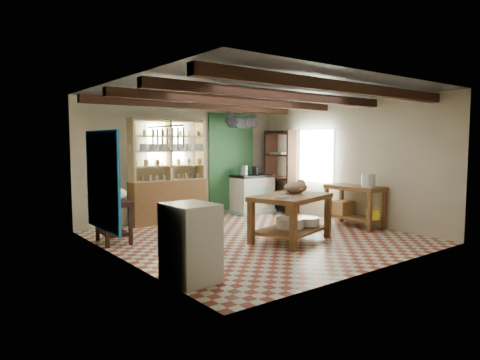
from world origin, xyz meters
TOP-DOWN VIEW (x-y plane):
  - floor at (0.00, 0.00)m, footprint 5.00×5.00m
  - ceiling at (0.00, 0.00)m, footprint 5.00×5.00m
  - wall_back at (0.00, 2.50)m, footprint 5.00×0.04m
  - wall_front at (0.00, -2.50)m, footprint 5.00×0.04m
  - wall_left at (-2.50, 0.00)m, footprint 0.04×5.00m
  - wall_right at (2.50, 0.00)m, footprint 0.04×5.00m
  - ceiling_beams at (0.00, 0.00)m, footprint 5.00×3.80m
  - blue_wall_patch at (-2.47, 0.90)m, footprint 0.04×1.40m
  - green_wall_patch at (1.25, 2.47)m, footprint 1.30×0.04m
  - window_back at (-0.50, 2.48)m, footprint 0.90×0.02m
  - window_right at (2.48, 1.00)m, footprint 0.02×1.30m
  - utensil_rail at (-2.44, -1.20)m, footprint 0.06×0.90m
  - pot_rack at (1.25, 2.05)m, footprint 0.86×0.12m
  - shelving_unit at (-0.55, 2.31)m, footprint 1.70×0.34m
  - tall_rack at (2.28, 1.80)m, footprint 0.40×0.86m
  - work_table at (0.30, -0.56)m, footprint 1.62×1.30m
  - stove at (1.63, 2.15)m, footprint 0.97×0.66m
  - prep_table at (-2.20, 1.18)m, footprint 0.55×0.75m
  - white_cabinet at (-2.22, -1.39)m, footprint 0.57×0.67m
  - right_counter at (2.18, -0.47)m, footprint 0.59×1.17m
  - cat at (0.53, -0.44)m, footprint 0.57×0.52m
  - steel_tray at (-0.02, -0.71)m, footprint 0.40×0.40m
  - basin_large at (0.34, -0.50)m, footprint 0.61×0.61m
  - basin_small at (0.76, -0.53)m, footprint 0.51×0.51m
  - kettle_left at (1.38, 2.16)m, footprint 0.20×0.20m
  - kettle_right at (1.73, 2.15)m, footprint 0.16×0.16m
  - enamel_bowl at (-2.20, 1.18)m, footprint 0.50×0.50m
  - white_bucket at (2.13, -0.82)m, footprint 0.26×0.26m
  - wicker_basket at (2.18, -0.17)m, footprint 0.40×0.32m
  - yellow_tub at (2.18, -0.92)m, footprint 0.27×0.27m

SIDE VIEW (x-z plane):
  - floor at x=0.00m, z-range -0.02..0.00m
  - basin_small at x=0.76m, z-range 0.21..0.36m
  - basin_large at x=0.34m, z-range 0.21..0.38m
  - yellow_tub at x=2.18m, z-range 0.22..0.42m
  - prep_table at x=-2.20m, z-range 0.00..0.72m
  - wicker_basket at x=2.18m, z-range 0.22..0.50m
  - work_table at x=0.30m, z-range 0.00..0.80m
  - right_counter at x=2.18m, z-range 0.00..0.84m
  - stove at x=1.63m, z-range 0.00..0.93m
  - white_cabinet at x=-2.22m, z-range 0.00..0.97m
  - steel_tray at x=-0.02m, z-range 0.80..0.82m
  - enamel_bowl at x=-2.20m, z-range 0.72..0.95m
  - cat at x=0.53m, z-range 0.80..1.01m
  - white_bucket at x=2.13m, z-range 0.84..1.10m
  - tall_rack at x=2.28m, z-range 0.00..2.00m
  - kettle_right at x=1.73m, z-range 0.93..1.13m
  - kettle_left at x=1.38m, z-range 0.93..1.16m
  - blue_wall_patch at x=-2.47m, z-range 0.30..1.90m
  - shelving_unit at x=-0.55m, z-range 0.00..2.20m
  - green_wall_patch at x=1.25m, z-range 0.10..2.40m
  - wall_back at x=0.00m, z-range 0.00..2.60m
  - wall_front at x=0.00m, z-range 0.00..2.60m
  - wall_left at x=-2.50m, z-range 0.00..2.60m
  - wall_right at x=2.50m, z-range 0.00..2.60m
  - window_right at x=2.48m, z-range 0.80..2.00m
  - window_back at x=-0.50m, z-range 1.30..2.10m
  - utensil_rail at x=-2.44m, z-range 1.64..1.92m
  - pot_rack at x=1.25m, z-range 2.00..2.36m
  - ceiling_beams at x=0.00m, z-range 2.40..2.56m
  - ceiling at x=0.00m, z-range 2.59..2.61m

